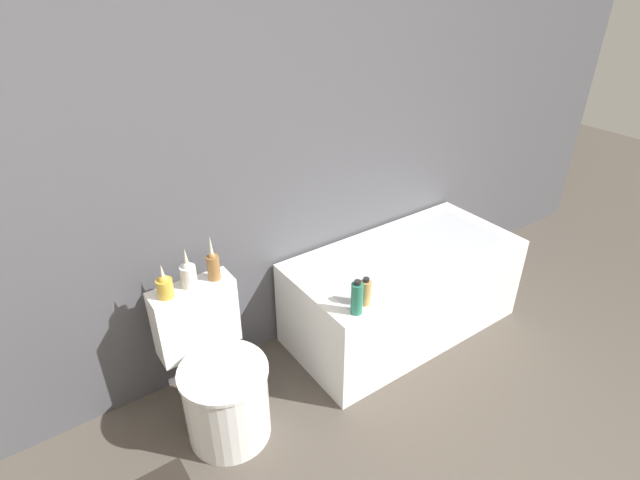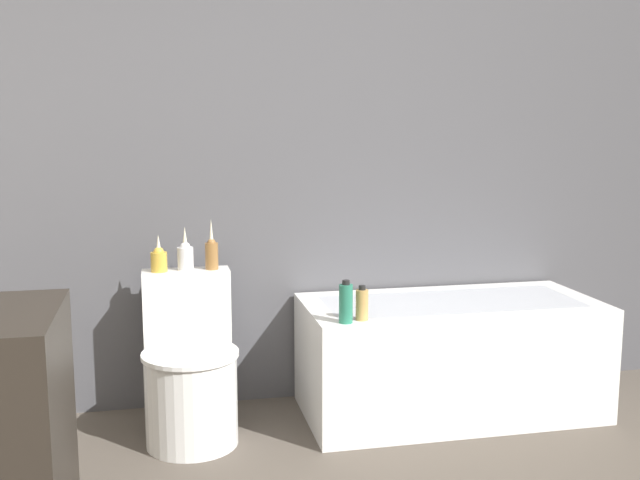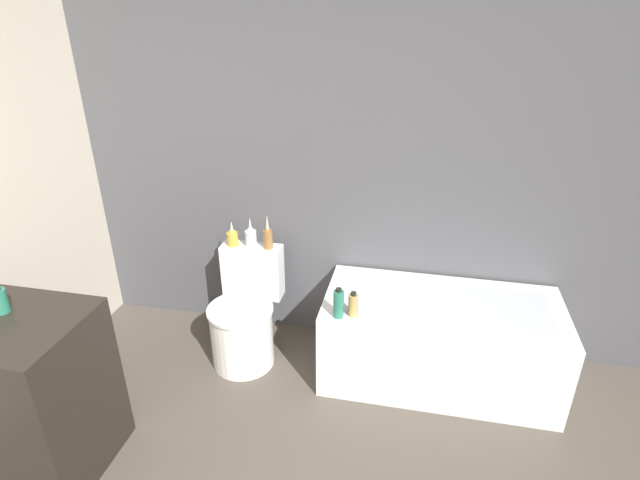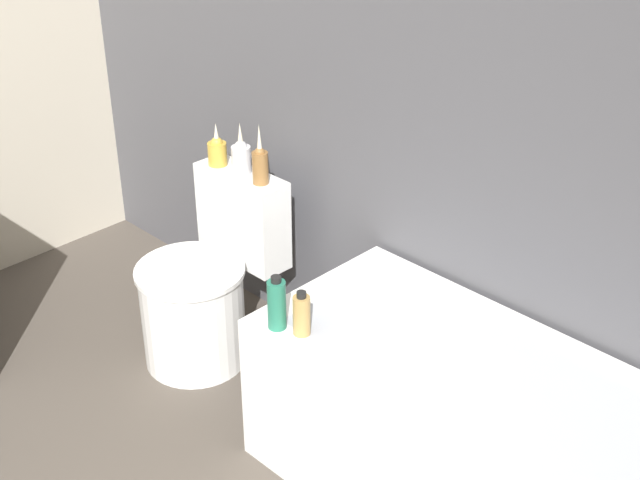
{
  "view_description": "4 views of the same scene",
  "coord_description": "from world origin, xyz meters",
  "px_view_note": "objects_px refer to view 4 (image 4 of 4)",
  "views": [
    {
      "loc": [
        -1.05,
        0.02,
        2.14
      ],
      "look_at": [
        0.04,
        1.58,
        1.03
      ],
      "focal_mm": 28.0,
      "sensor_mm": 36.0,
      "label": 1
    },
    {
      "loc": [
        -0.55,
        -1.56,
        1.44
      ],
      "look_at": [
        0.15,
        1.68,
        0.92
      ],
      "focal_mm": 42.0,
      "sensor_mm": 36.0,
      "label": 2
    },
    {
      "loc": [
        0.63,
        -0.86,
        2.24
      ],
      "look_at": [
        0.11,
        1.62,
        1.02
      ],
      "focal_mm": 28.0,
      "sensor_mm": 36.0,
      "label": 3
    },
    {
      "loc": [
        2.0,
        -0.05,
        2.24
      ],
      "look_at": [
        0.29,
        1.68,
        0.86
      ],
      "focal_mm": 50.0,
      "sensor_mm": 36.0,
      "label": 4
    }
  ],
  "objects_px": {
    "toilet": "(205,291)",
    "vase_gold": "(217,150)",
    "vase_silver": "(241,156)",
    "vase_bronze": "(260,164)",
    "shampoo_bottle_short": "(302,315)",
    "shampoo_bottle_tall": "(277,304)",
    "bathtub": "(473,441)"
  },
  "relations": [
    {
      "from": "vase_gold",
      "to": "vase_bronze",
      "type": "bearing_deg",
      "value": 1.74
    },
    {
      "from": "shampoo_bottle_tall",
      "to": "shampoo_bottle_short",
      "type": "relative_size",
      "value": 1.22
    },
    {
      "from": "toilet",
      "to": "vase_bronze",
      "type": "bearing_deg",
      "value": 59.45
    },
    {
      "from": "vase_gold",
      "to": "shampoo_bottle_short",
      "type": "distance_m",
      "value": 0.98
    },
    {
      "from": "vase_gold",
      "to": "shampoo_bottle_tall",
      "type": "xyz_separation_m",
      "value": [
        0.8,
        -0.42,
        -0.15
      ]
    },
    {
      "from": "toilet",
      "to": "vase_gold",
      "type": "bearing_deg",
      "value": 121.47
    },
    {
      "from": "toilet",
      "to": "vase_bronze",
      "type": "distance_m",
      "value": 0.58
    },
    {
      "from": "shampoo_bottle_short",
      "to": "vase_silver",
      "type": "bearing_deg",
      "value": 151.43
    },
    {
      "from": "vase_bronze",
      "to": "toilet",
      "type": "bearing_deg",
      "value": -120.55
    },
    {
      "from": "vase_gold",
      "to": "shampoo_bottle_short",
      "type": "xyz_separation_m",
      "value": [
        0.88,
        -0.39,
        -0.17
      ]
    },
    {
      "from": "shampoo_bottle_short",
      "to": "vase_bronze",
      "type": "bearing_deg",
      "value": 147.68
    },
    {
      "from": "bathtub",
      "to": "vase_bronze",
      "type": "distance_m",
      "value": 1.29
    },
    {
      "from": "toilet",
      "to": "vase_silver",
      "type": "xyz_separation_m",
      "value": [
        0.0,
        0.22,
        0.52
      ]
    },
    {
      "from": "toilet",
      "to": "bathtub",
      "type": "bearing_deg",
      "value": 2.4
    },
    {
      "from": "vase_gold",
      "to": "vase_bronze",
      "type": "xyz_separation_m",
      "value": [
        0.25,
        0.01,
        0.02
      ]
    },
    {
      "from": "vase_bronze",
      "to": "bathtub",
      "type": "bearing_deg",
      "value": -7.63
    },
    {
      "from": "vase_silver",
      "to": "shampoo_bottle_tall",
      "type": "relative_size",
      "value": 1.08
    },
    {
      "from": "toilet",
      "to": "vase_bronze",
      "type": "xyz_separation_m",
      "value": [
        0.12,
        0.21,
        0.53
      ]
    },
    {
      "from": "vase_silver",
      "to": "vase_bronze",
      "type": "relative_size",
      "value": 0.86
    },
    {
      "from": "vase_silver",
      "to": "vase_bronze",
      "type": "height_order",
      "value": "vase_bronze"
    },
    {
      "from": "vase_silver",
      "to": "vase_bronze",
      "type": "xyz_separation_m",
      "value": [
        0.12,
        -0.01,
        0.01
      ]
    },
    {
      "from": "toilet",
      "to": "vase_gold",
      "type": "height_order",
      "value": "vase_gold"
    },
    {
      "from": "shampoo_bottle_tall",
      "to": "vase_gold",
      "type": "bearing_deg",
      "value": 151.99
    },
    {
      "from": "vase_gold",
      "to": "vase_silver",
      "type": "height_order",
      "value": "vase_silver"
    },
    {
      "from": "vase_gold",
      "to": "vase_silver",
      "type": "bearing_deg",
      "value": 8.65
    },
    {
      "from": "vase_gold",
      "to": "shampoo_bottle_short",
      "type": "relative_size",
      "value": 1.12
    },
    {
      "from": "shampoo_bottle_tall",
      "to": "toilet",
      "type": "bearing_deg",
      "value": 161.71
    },
    {
      "from": "bathtub",
      "to": "toilet",
      "type": "xyz_separation_m",
      "value": [
        -1.28,
        -0.05,
        0.01
      ]
    },
    {
      "from": "vase_bronze",
      "to": "shampoo_bottle_tall",
      "type": "height_order",
      "value": "vase_bronze"
    },
    {
      "from": "bathtub",
      "to": "shampoo_bottle_tall",
      "type": "distance_m",
      "value": 0.76
    },
    {
      "from": "vase_silver",
      "to": "shampoo_bottle_short",
      "type": "bearing_deg",
      "value": -28.57
    },
    {
      "from": "bathtub",
      "to": "vase_bronze",
      "type": "relative_size",
      "value": 6.01
    }
  ]
}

